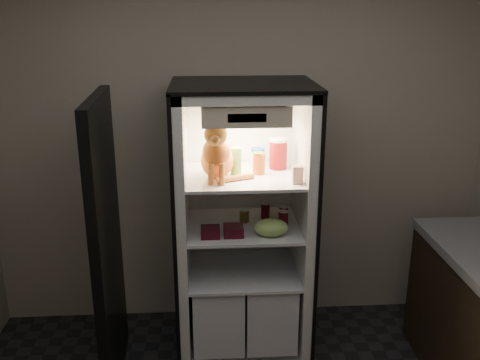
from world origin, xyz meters
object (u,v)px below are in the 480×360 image
object	(u,v)px
mayo_tub	(258,158)
pepper_jar	(278,154)
soda_can_c	(283,220)
soda_can_b	(284,214)
parmesan_shaker	(236,161)
cream_carton	(297,175)
condiment_jar	(244,215)
refrigerator	(243,241)
berry_box_left	(210,232)
berry_box_right	(233,231)
soda_can_a	(265,211)
salsa_jar	(259,163)
grape_bag	(271,227)
tabby_cat	(217,155)

from	to	relation	value
mayo_tub	pepper_jar	bearing A→B (deg)	-19.21
soda_can_c	soda_can_b	bearing A→B (deg)	80.39
parmesan_shaker	soda_can_b	distance (m)	0.50
cream_carton	soda_can_c	distance (m)	0.37
condiment_jar	soda_can_b	bearing A→B (deg)	-5.78
refrigerator	berry_box_left	xyz separation A→B (m)	(-0.22, -0.24, 0.18)
berry_box_right	parmesan_shaker	bearing A→B (deg)	80.29
refrigerator	parmesan_shaker	distance (m)	0.59
mayo_tub	pepper_jar	size ratio (longest dim) A/B	0.63
parmesan_shaker	soda_can_a	bearing A→B (deg)	26.95
berry_box_left	condiment_jar	bearing A→B (deg)	44.65
parmesan_shaker	mayo_tub	bearing A→B (deg)	47.89
salsa_jar	pepper_jar	size ratio (longest dim) A/B	0.70
mayo_tub	cream_carton	bearing A→B (deg)	-60.11
refrigerator	mayo_tub	xyz separation A→B (m)	(0.11, 0.11, 0.56)
salsa_jar	berry_box_left	world-z (taller)	salsa_jar
refrigerator	grape_bag	bearing A→B (deg)	-56.21
soda_can_a	condiment_jar	size ratio (longest dim) A/B	1.23
parmesan_shaker	berry_box_left	xyz separation A→B (m)	(-0.17, -0.17, -0.41)
refrigerator	berry_box_right	size ratio (longest dim) A/B	15.02
soda_can_a	soda_can_b	xyz separation A→B (m)	(0.11, -0.08, 0.00)
cream_carton	berry_box_right	xyz separation A→B (m)	(-0.39, 0.03, -0.37)
parmesan_shaker	mayo_tub	size ratio (longest dim) A/B	1.41
soda_can_a	berry_box_right	world-z (taller)	soda_can_a
pepper_jar	berry_box_right	world-z (taller)	pepper_jar
soda_can_c	refrigerator	bearing A→B (deg)	152.32
soda_can_a	tabby_cat	bearing A→B (deg)	-150.44
cream_carton	berry_box_left	size ratio (longest dim) A/B	0.92
tabby_cat	soda_can_a	distance (m)	0.59
salsa_jar	condiment_jar	bearing A→B (deg)	155.86
berry_box_right	pepper_jar	bearing A→B (deg)	42.58
tabby_cat	condiment_jar	size ratio (longest dim) A/B	4.63
pepper_jar	berry_box_left	size ratio (longest dim) A/B	1.71
mayo_tub	salsa_jar	distance (m)	0.16
pepper_jar	grape_bag	xyz separation A→B (m)	(-0.08, -0.31, -0.40)
tabby_cat	berry_box_left	distance (m)	0.49
condiment_jar	berry_box_right	world-z (taller)	condiment_jar
berry_box_right	soda_can_b	bearing A→B (deg)	28.87
parmesan_shaker	condiment_jar	world-z (taller)	parmesan_shaker
cream_carton	soda_can_c	xyz separation A→B (m)	(-0.06, 0.12, -0.35)
tabby_cat	condiment_jar	distance (m)	0.51
tabby_cat	soda_can_b	size ratio (longest dim) A/B	3.74
berry_box_left	soda_can_b	bearing A→B (deg)	22.21
parmesan_shaker	condiment_jar	size ratio (longest dim) A/B	2.01
pepper_jar	berry_box_right	xyz separation A→B (m)	(-0.31, -0.29, -0.42)
grape_bag	berry_box_left	bearing A→B (deg)	178.72
refrigerator	condiment_jar	size ratio (longest dim) A/B	20.87
salsa_jar	soda_can_c	bearing A→B (deg)	-28.73
refrigerator	condiment_jar	xyz separation A→B (m)	(0.01, -0.01, 0.19)
soda_can_b	berry_box_right	xyz separation A→B (m)	(-0.35, -0.19, -0.02)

